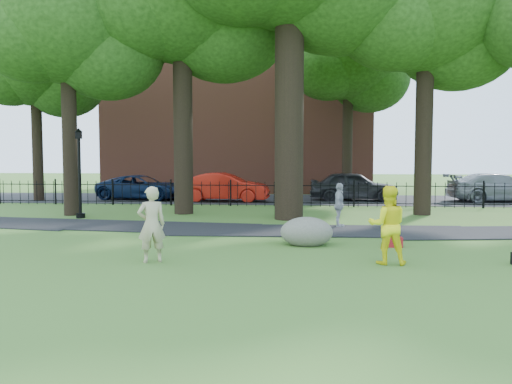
# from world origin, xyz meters

# --- Properties ---
(ground) EXTENTS (120.00, 120.00, 0.00)m
(ground) POSITION_xyz_m (0.00, 0.00, 0.00)
(ground) COLOR #466E26
(ground) RESTS_ON ground
(footpath) EXTENTS (36.07, 3.85, 0.03)m
(footpath) POSITION_xyz_m (1.00, 3.90, 0.00)
(footpath) COLOR black
(footpath) RESTS_ON ground
(street) EXTENTS (80.00, 7.00, 0.02)m
(street) POSITION_xyz_m (0.00, 16.00, 0.00)
(street) COLOR black
(street) RESTS_ON ground
(iron_fence) EXTENTS (44.00, 0.04, 1.20)m
(iron_fence) POSITION_xyz_m (0.00, 12.00, 0.60)
(iron_fence) COLOR black
(iron_fence) RESTS_ON ground
(brick_building) EXTENTS (18.00, 8.00, 12.00)m
(brick_building) POSITION_xyz_m (-4.00, 24.00, 6.00)
(brick_building) COLOR brown
(brick_building) RESTS_ON ground
(tree_row) EXTENTS (26.82, 7.96, 12.42)m
(tree_row) POSITION_xyz_m (0.52, 8.40, 8.15)
(tree_row) COLOR black
(tree_row) RESTS_ON ground
(woman) EXTENTS (0.75, 0.65, 1.74)m
(woman) POSITION_xyz_m (-2.89, -1.26, 0.87)
(woman) COLOR tan
(woman) RESTS_ON ground
(man) EXTENTS (0.88, 0.70, 1.76)m
(man) POSITION_xyz_m (2.43, -0.94, 0.88)
(man) COLOR #FFF015
(man) RESTS_ON ground
(pedestrian) EXTENTS (0.47, 0.93, 1.52)m
(pedestrian) POSITION_xyz_m (1.78, 4.88, 0.76)
(pedestrian) COLOR #A4A4A9
(pedestrian) RESTS_ON ground
(boulder) EXTENTS (1.55, 1.25, 0.83)m
(boulder) POSITION_xyz_m (0.65, 1.31, 0.42)
(boulder) COLOR slate
(boulder) RESTS_ON ground
(lamppost) EXTENTS (0.35, 0.35, 3.53)m
(lamppost) POSITION_xyz_m (-8.20, 6.59, 1.73)
(lamppost) COLOR black
(lamppost) RESTS_ON ground
(red_bag) EXTENTS (0.40, 0.25, 0.27)m
(red_bag) POSITION_xyz_m (2.99, 1.23, 0.13)
(red_bag) COLOR maroon
(red_bag) RESTS_ON ground
(red_sedan) EXTENTS (4.78, 1.78, 1.56)m
(red_sedan) POSITION_xyz_m (-3.62, 14.21, 0.78)
(red_sedan) COLOR red
(red_sedan) RESTS_ON ground
(navy_van) EXTENTS (5.18, 2.85, 1.38)m
(navy_van) POSITION_xyz_m (-8.57, 15.23, 0.69)
(navy_van) COLOR #0B1A38
(navy_van) RESTS_ON ground
(grey_car) EXTENTS (4.89, 2.25, 1.62)m
(grey_car) POSITION_xyz_m (3.34, 15.50, 0.81)
(grey_car) COLOR black
(grey_car) RESTS_ON ground
(silver_car) EXTENTS (5.47, 2.62, 1.54)m
(silver_car) POSITION_xyz_m (10.97, 15.50, 0.77)
(silver_car) COLOR gray
(silver_car) RESTS_ON ground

